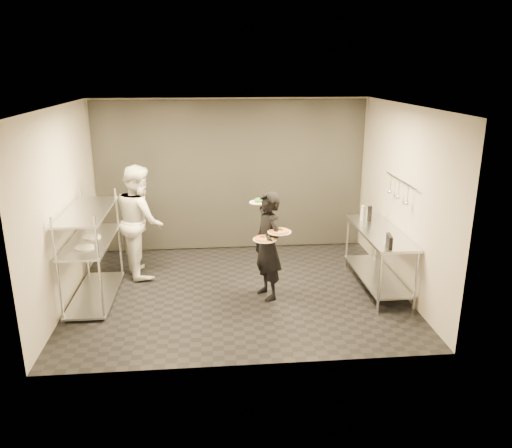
{
  "coord_description": "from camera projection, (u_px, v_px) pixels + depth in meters",
  "views": [
    {
      "loc": [
        -0.39,
        -7.03,
        3.31
      ],
      "look_at": [
        0.27,
        -0.05,
        1.1
      ],
      "focal_mm": 35.0,
      "sensor_mm": 36.0,
      "label": 1
    }
  ],
  "objects": [
    {
      "name": "pizza_plate_near",
      "position": [
        265.0,
        239.0,
        7.0
      ],
      "size": [
        0.34,
        0.34,
        0.05
      ],
      "color": "white",
      "rests_on": "waiter"
    },
    {
      "name": "salad_plate",
      "position": [
        259.0,
        201.0,
        7.44
      ],
      "size": [
        0.28,
        0.28,
        0.07
      ],
      "color": "white",
      "rests_on": "waiter"
    },
    {
      "name": "utensil_rail",
      "position": [
        399.0,
        191.0,
        7.46
      ],
      "size": [
        0.07,
        1.2,
        0.31
      ],
      "color": "silver",
      "rests_on": "room_shell"
    },
    {
      "name": "waiter",
      "position": [
        268.0,
        246.0,
        7.3
      ],
      "size": [
        0.58,
        0.69,
        1.62
      ],
      "primitive_type": "imported",
      "rotation": [
        0.0,
        0.0,
        -1.19
      ],
      "color": "black",
      "rests_on": "ground"
    },
    {
      "name": "room_shell",
      "position": [
        234.0,
        186.0,
        8.4
      ],
      "size": [
        5.0,
        4.0,
        2.8
      ],
      "color": "black",
      "rests_on": "ground"
    },
    {
      "name": "pos_monitor",
      "position": [
        389.0,
        241.0,
        6.9
      ],
      "size": [
        0.09,
        0.25,
        0.18
      ],
      "primitive_type": "cube",
      "rotation": [
        0.0,
        0.0,
        -0.16
      ],
      "color": "black",
      "rests_on": "prep_counter"
    },
    {
      "name": "pizza_plate_far",
      "position": [
        279.0,
        231.0,
        7.06
      ],
      "size": [
        0.34,
        0.34,
        0.05
      ],
      "color": "white",
      "rests_on": "waiter"
    },
    {
      "name": "pass_rack",
      "position": [
        91.0,
        249.0,
        7.28
      ],
      "size": [
        0.6,
        1.6,
        1.5
      ],
      "color": "silver",
      "rests_on": "ground"
    },
    {
      "name": "bottle_green",
      "position": [
        363.0,
        213.0,
        8.15
      ],
      "size": [
        0.07,
        0.07,
        0.24
      ],
      "primitive_type": "cylinder",
      "color": "#95A295",
      "rests_on": "prep_counter"
    },
    {
      "name": "prep_counter",
      "position": [
        379.0,
        249.0,
        7.71
      ],
      "size": [
        0.6,
        1.8,
        0.92
      ],
      "color": "silver",
      "rests_on": "ground"
    },
    {
      "name": "bottle_clear",
      "position": [
        368.0,
        215.0,
        8.15
      ],
      "size": [
        0.05,
        0.05,
        0.17
      ],
      "primitive_type": "cylinder",
      "color": "#95A295",
      "rests_on": "prep_counter"
    },
    {
      "name": "bottle_dark",
      "position": [
        370.0,
        214.0,
        8.06
      ],
      "size": [
        0.07,
        0.07,
        0.25
      ],
      "primitive_type": "cylinder",
      "color": "black",
      "rests_on": "prep_counter"
    },
    {
      "name": "chef",
      "position": [
        140.0,
        221.0,
        8.12
      ],
      "size": [
        0.95,
        1.07,
        1.84
      ],
      "primitive_type": "imported",
      "rotation": [
        0.0,
        0.0,
        1.89
      ],
      "color": "white",
      "rests_on": "ground"
    }
  ]
}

